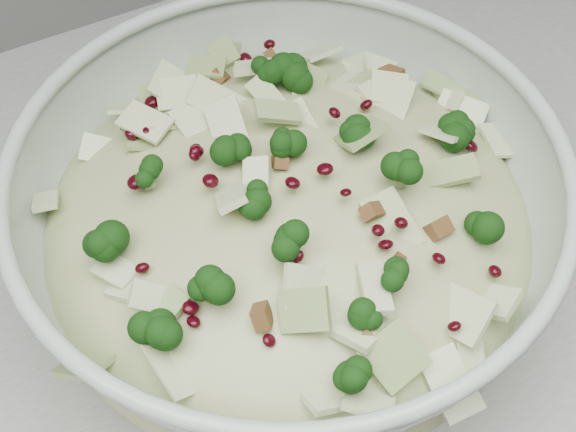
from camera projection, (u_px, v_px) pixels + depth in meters
name	position (u px, v px, depth m)	size (l,w,h in m)	color
mixing_bowl	(288.00, 227.00, 0.55)	(0.45, 0.45, 0.15)	#ABBCAD
salad	(288.00, 206.00, 0.53)	(0.44, 0.44, 0.15)	#ADBA7F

